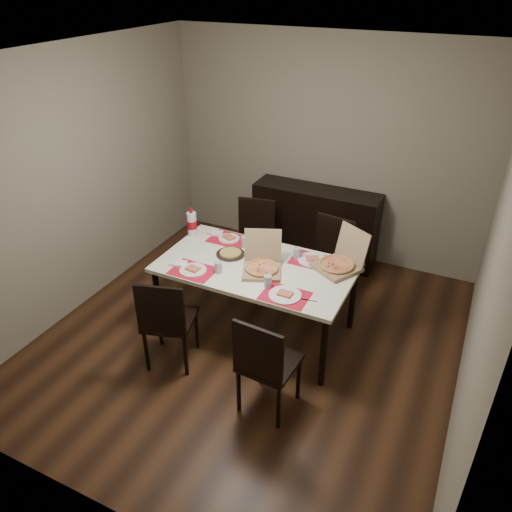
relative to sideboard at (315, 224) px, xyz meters
The scene contains 18 objects.
ground 1.84m from the sideboard, 90.00° to the right, with size 3.80×4.00×0.02m, color #3C2212.
room_walls 1.86m from the sideboard, 90.00° to the right, with size 3.84×4.02×2.62m.
sideboard is the anchor object (origin of this frame).
dining_table 1.64m from the sideboard, 90.52° to the right, with size 1.80×1.00×0.75m.
chair_near_left 2.47m from the sideboard, 101.57° to the right, with size 0.52×0.52×0.93m.
chair_near_right 2.59m from the sideboard, 78.75° to the right, with size 0.45×0.45×0.93m.
chair_far_left 0.87m from the sideboard, 122.66° to the right, with size 0.50×0.50×0.93m.
chair_far_right 0.90m from the sideboard, 61.52° to the right, with size 0.48×0.48×0.93m.
setting_near_left 2.01m from the sideboard, 103.16° to the right, with size 0.52×0.30×0.11m.
setting_near_right 2.01m from the sideboard, 79.06° to the right, with size 0.50×0.30×0.11m.
setting_far_left 1.41m from the sideboard, 108.94° to the right, with size 0.51×0.30×0.11m.
setting_far_right 1.41m from the sideboard, 73.38° to the right, with size 0.47×0.30×0.11m.
napkin_loose 1.76m from the sideboard, 87.43° to the right, with size 0.12×0.11×0.02m, color white.
pizza_box_center 1.72m from the sideboard, 87.46° to the right, with size 0.46×0.48×0.34m.
pizza_box_right 1.54m from the sideboard, 62.41° to the right, with size 0.51×0.53×0.36m.
faina_plate 1.61m from the sideboard, 101.71° to the right, with size 0.28×0.28×0.03m.
dip_bowl 1.51m from the sideboard, 85.87° to the right, with size 0.12×0.12×0.03m, color white.
soda_bottle 1.67m from the sideboard, 122.64° to the right, with size 0.10×0.10×0.30m.
Camera 1 is at (1.70, -3.41, 3.18)m, focal length 35.00 mm.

